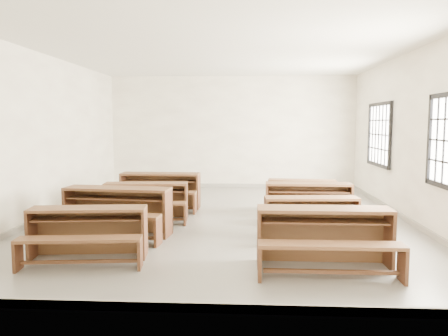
# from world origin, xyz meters

# --- Properties ---
(room) EXTENTS (8.50, 8.50, 3.20)m
(room) POSITION_xyz_m (0.09, 0.00, 2.14)
(room) COLOR slate
(room) RESTS_ON ground
(desk_set_0) EXTENTS (1.66, 0.99, 0.71)m
(desk_set_0) POSITION_xyz_m (-1.73, -2.62, 0.41)
(desk_set_0) COLOR brown
(desk_set_0) RESTS_ON ground
(desk_set_1) EXTENTS (1.86, 1.09, 0.80)m
(desk_set_1) POSITION_xyz_m (-1.71, -1.34, 0.46)
(desk_set_1) COLOR brown
(desk_set_1) RESTS_ON ground
(desk_set_2) EXTENTS (1.66, 0.97, 0.72)m
(desk_set_2) POSITION_xyz_m (-1.50, -0.16, 0.42)
(desk_set_2) COLOR brown
(desk_set_2) RESTS_ON ground
(desk_set_3) EXTENTS (1.74, 0.93, 0.77)m
(desk_set_3) POSITION_xyz_m (-1.46, 0.98, 0.45)
(desk_set_3) COLOR brown
(desk_set_3) RESTS_ON ground
(desk_set_4) EXTENTS (1.72, 0.90, 0.78)m
(desk_set_4) POSITION_xyz_m (1.45, -2.80, 0.45)
(desk_set_4) COLOR brown
(desk_set_4) RESTS_ON ground
(desk_set_5) EXTENTS (1.56, 0.90, 0.68)m
(desk_set_5) POSITION_xyz_m (1.50, -1.39, 0.39)
(desk_set_5) COLOR brown
(desk_set_5) RESTS_ON ground
(desk_set_6) EXTENTS (1.64, 0.87, 0.73)m
(desk_set_6) POSITION_xyz_m (1.62, -0.11, 0.43)
(desk_set_6) COLOR brown
(desk_set_6) RESTS_ON ground
(desk_set_7) EXTENTS (1.51, 0.90, 0.65)m
(desk_set_7) POSITION_xyz_m (1.62, 0.97, 0.38)
(desk_set_7) COLOR brown
(desk_set_7) RESTS_ON ground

